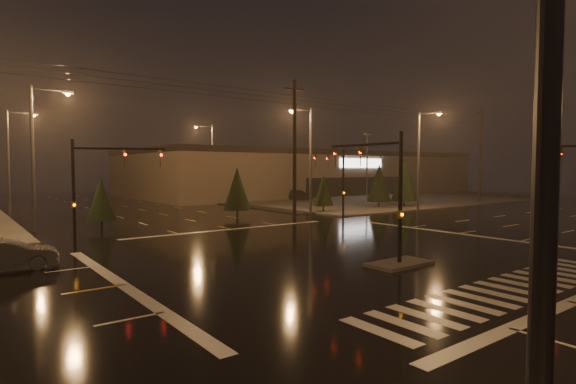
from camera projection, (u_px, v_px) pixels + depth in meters
name	position (u px, v px, depth m)	size (l,w,h in m)	color
ground	(338.00, 252.00, 23.37)	(140.00, 140.00, 0.00)	black
sidewalk_ne	(346.00, 198.00, 65.32)	(36.00, 36.00, 0.12)	#44413C
median_island	(399.00, 264.00, 20.18)	(3.00, 1.60, 0.15)	#44413C
crosswalk	(510.00, 289.00, 16.19)	(15.00, 2.60, 0.01)	beige
stop_bar_near	(571.00, 302.00, 14.60)	(16.00, 0.50, 0.01)	beige
stop_bar_far	(232.00, 229.00, 32.14)	(16.00, 0.50, 0.01)	beige
parking_lot	(380.00, 198.00, 66.74)	(50.00, 24.00, 0.08)	black
retail_building	(304.00, 171.00, 80.88)	(60.20, 28.30, 7.20)	#766254
signal_mast_median	(384.00, 182.00, 20.72)	(0.25, 4.59, 6.00)	black
signal_mast_ne	(338.00, 175.00, 36.96)	(4.84, 1.86, 6.00)	black
signal_mast_nw	(94.00, 178.00, 25.54)	(4.84, 1.86, 6.00)	black
streetlight_0	(565.00, 20.00, 4.38)	(2.77, 0.32, 10.00)	#38383A
streetlight_1	(38.00, 147.00, 30.70)	(2.77, 0.32, 10.00)	#38383A
streetlight_2	(12.00, 154.00, 43.45)	(2.77, 0.32, 10.00)	#38383A
streetlight_3	(308.00, 153.00, 42.55)	(2.77, 0.32, 10.00)	#38383A
streetlight_4	(210.00, 157.00, 58.50)	(2.77, 0.32, 10.00)	#38383A
streetlight_6	(421.00, 154.00, 45.21)	(0.32, 2.77, 10.00)	#38383A
utility_pole_1	(295.00, 148.00, 39.02)	(2.20, 0.32, 12.00)	black
utility_pole_2	(481.00, 155.00, 57.06)	(2.20, 0.32, 12.00)	black
conifer_0	(323.00, 190.00, 44.38)	(1.96, 1.96, 3.77)	black
conifer_1	(379.00, 183.00, 49.77)	(2.67, 2.67, 4.87)	black
conifer_2	(404.00, 181.00, 50.75)	(2.91, 2.91, 5.24)	black
conifer_3	(101.00, 198.00, 31.88)	(1.96, 1.96, 3.77)	black
conifer_4	(237.00, 189.00, 39.50)	(2.42, 2.42, 4.48)	black
car_parked	(298.00, 195.00, 61.30)	(1.84, 4.58, 1.56)	black
car_crossing	(6.00, 255.00, 19.11)	(1.42, 4.07, 1.34)	#595E61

